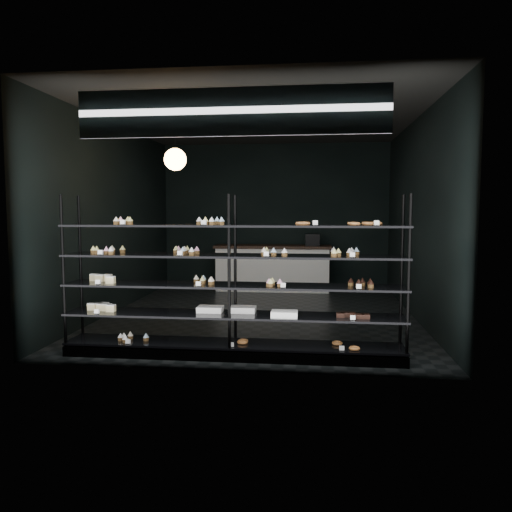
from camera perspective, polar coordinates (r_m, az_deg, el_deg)
name	(u,v)px	position (r m, az deg, el deg)	size (l,w,h in m)	color
room	(260,218)	(8.22, 0.51, 4.34)	(5.01, 6.01, 3.20)	black
display_shelf	(230,304)	(5.90, -2.96, -5.50)	(4.00, 0.50, 1.91)	black
signage	(231,112)	(5.41, -2.92, 16.12)	(3.30, 0.05, 0.50)	#0B0D3B
pendant_lamp	(175,159)	(7.30, -9.22, 10.85)	(0.31, 0.31, 0.89)	black
service_counter	(273,267)	(10.77, 2.00, -1.30)	(2.50, 0.65, 1.23)	silver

